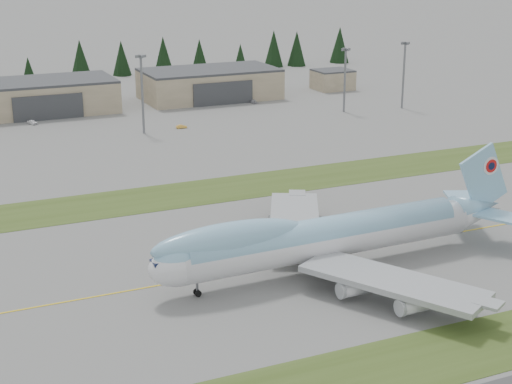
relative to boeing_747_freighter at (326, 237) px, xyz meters
name	(u,v)px	position (x,y,z in m)	size (l,w,h in m)	color
ground	(275,265)	(-6.77, 5.69, -6.25)	(7000.00, 7000.00, 0.00)	#5F5F5D
grass_strip_near	(397,367)	(-6.77, -32.31, -6.25)	(400.00, 14.00, 0.08)	#3B4E1C
grass_strip_far	(189,194)	(-6.77, 50.69, -6.25)	(400.00, 18.00, 0.08)	#3B4E1C
taxiway_line_main	(275,265)	(-6.77, 5.69, -6.25)	(400.00, 0.40, 0.02)	gold
boeing_747_freighter	(326,237)	(0.00, 0.00, 0.00)	(71.55, 62.17, 18.97)	silver
hangar_center	(41,96)	(-21.77, 155.59, -0.87)	(48.00, 26.60, 10.80)	gray
hangar_right	(210,84)	(38.23, 155.59, -0.87)	(48.00, 26.60, 10.80)	gray
control_shed	(333,80)	(88.23, 153.69, -2.45)	(14.00, 12.00, 7.60)	gray
floodlight_masts	(188,77)	(15.42, 113.60, 9.44)	(193.67, 6.61, 23.20)	slate
service_vehicle_a	(33,124)	(-27.72, 138.11, -6.25)	(1.62, 4.01, 1.37)	white
service_vehicle_b	(182,128)	(12.96, 113.77, -6.25)	(1.17, 3.34, 1.10)	gold
service_vehicle_c	(254,103)	(49.26, 140.98, -6.25)	(1.62, 4.00, 1.16)	#A9A9AE
conifer_belt	(82,61)	(5.13, 216.40, 1.29)	(271.15, 14.42, 16.70)	black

